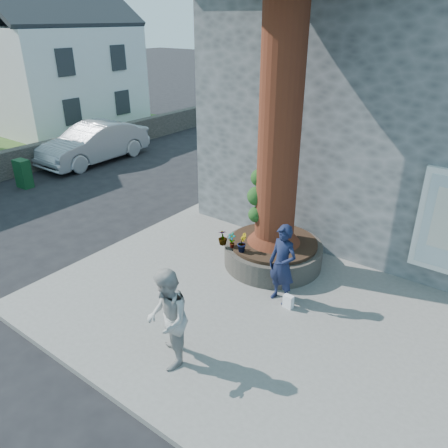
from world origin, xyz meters
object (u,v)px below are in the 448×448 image
Objects in this scene: planter at (273,252)px; car_silver at (94,143)px; woman at (167,319)px; a_board_sign at (23,174)px; man at (282,265)px.

car_silver is (-10.32, 2.91, 0.37)m from planter.
car_silver is at bearing 164.26° from planter.
woman is 1.78× the size of a_board_sign.
man is 2.76m from woman.
woman is 10.70m from a_board_sign.
man reaches higher than car_silver.
planter is 1.60m from man.
car_silver is (-11.23, 4.10, -0.19)m from man.
car_silver is 3.50m from a_board_sign.
woman reaches higher than car_silver.
man is 0.96× the size of woman.
planter is at bearing 136.22° from man.
a_board_sign is (-10.15, 3.34, -0.51)m from woman.
car_silver is at bearing -164.90° from woman.
a_board_sign is (-9.84, -0.54, 0.09)m from planter.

